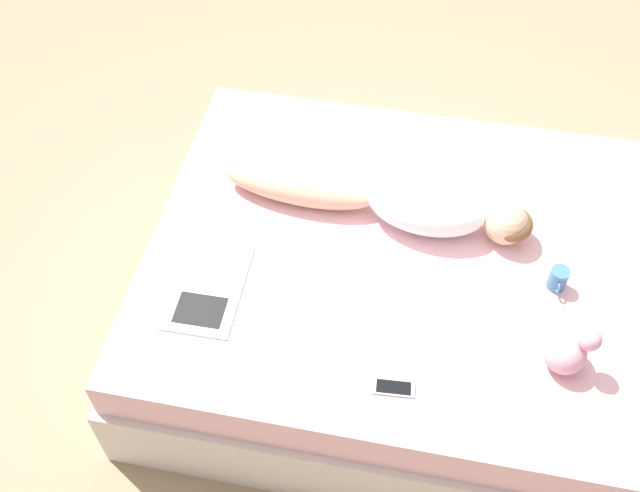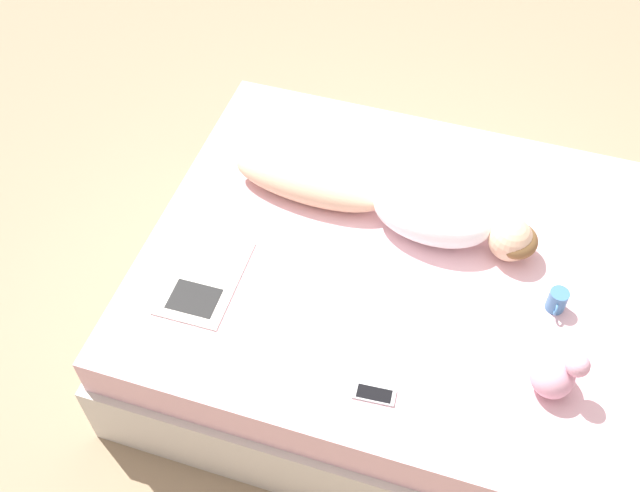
{
  "view_description": "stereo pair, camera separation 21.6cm",
  "coord_description": "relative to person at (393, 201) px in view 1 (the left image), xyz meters",
  "views": [
    {
      "loc": [
        1.98,
        0.02,
        3.01
      ],
      "look_at": [
        0.09,
        -0.36,
        0.63
      ],
      "focal_mm": 42.0,
      "sensor_mm": 36.0,
      "label": 1
    },
    {
      "loc": [
        1.92,
        0.23,
        3.01
      ],
      "look_at": [
        0.09,
        -0.36,
        0.63
      ],
      "focal_mm": 42.0,
      "sensor_mm": 36.0,
      "label": 2
    }
  ],
  "objects": [
    {
      "name": "ground_plane",
      "position": [
        0.18,
        0.09,
        -0.67
      ],
      "size": [
        12.0,
        12.0,
        0.0
      ],
      "primitive_type": "plane",
      "color": "#9E8466"
    },
    {
      "name": "bed",
      "position": [
        0.18,
        0.09,
        -0.38
      ],
      "size": [
        1.79,
        2.21,
        0.58
      ],
      "color": "beige",
      "rests_on": "ground_plane"
    },
    {
      "name": "person",
      "position": [
        0.0,
        0.0,
        0.0
      ],
      "size": [
        0.33,
        1.35,
        0.21
      ],
      "rotation": [
        0.0,
        0.0,
        -0.07
      ],
      "color": "#DBB28E",
      "rests_on": "bed"
    },
    {
      "name": "open_magazine",
      "position": [
        0.53,
        -0.67,
        -0.09
      ],
      "size": [
        0.46,
        0.28,
        0.01
      ],
      "rotation": [
        0.0,
        0.0,
        0.02
      ],
      "color": "silver",
      "rests_on": "bed"
    },
    {
      "name": "coffee_mug",
      "position": [
        0.25,
        0.7,
        -0.04
      ],
      "size": [
        0.11,
        0.08,
        0.1
      ],
      "color": "teal",
      "rests_on": "bed"
    },
    {
      "name": "cell_phone",
      "position": [
        0.83,
        0.12,
        -0.09
      ],
      "size": [
        0.08,
        0.16,
        0.01
      ],
      "rotation": [
        0.0,
        0.0,
        0.07
      ],
      "color": "silver",
      "rests_on": "bed"
    },
    {
      "name": "plush_toy",
      "position": [
        0.6,
        0.72,
        -0.0
      ],
      "size": [
        0.18,
        0.18,
        0.22
      ],
      "color": "#DB9EB2",
      "rests_on": "bed"
    }
  ]
}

